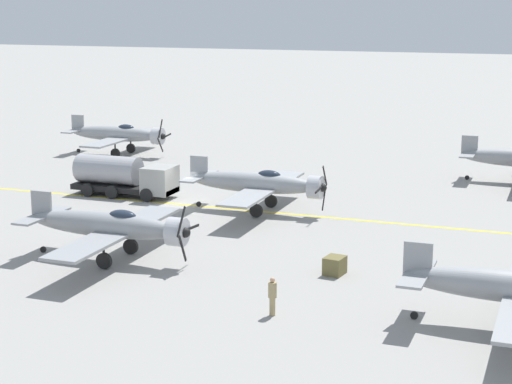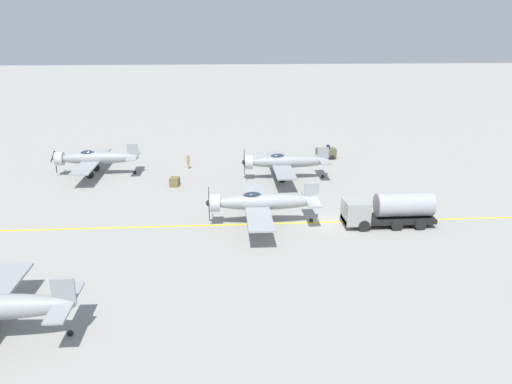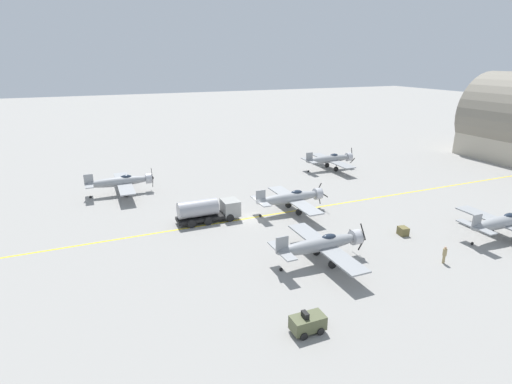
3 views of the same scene
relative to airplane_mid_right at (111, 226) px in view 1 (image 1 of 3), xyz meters
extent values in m
plane|color=gray|center=(-13.76, -2.16, -2.01)|extent=(400.00, 400.00, 0.00)
cube|color=yellow|center=(-13.76, -2.16, -2.01)|extent=(0.30, 160.00, 0.01)
ellipsoid|color=gray|center=(0.00, -0.41, 0.04)|extent=(1.50, 9.50, 1.42)
cylinder|color=#B7B7BC|center=(0.00, 4.04, 0.04)|extent=(1.57, 0.90, 1.58)
ellipsoid|color=#232D3D|center=(0.00, 0.73, 0.60)|extent=(0.80, 1.70, 0.76)
cube|color=gray|center=(0.00, 0.35, -0.30)|extent=(12.00, 2.10, 0.16)
cube|color=gray|center=(0.00, -4.50, 0.19)|extent=(4.40, 1.10, 0.12)
cube|color=gray|center=(0.00, -4.50, 0.84)|extent=(0.14, 1.30, 1.60)
sphere|color=black|center=(0.00, 4.54, 0.04)|extent=(0.56, 0.56, 0.56)
cube|color=black|center=(0.49, 4.54, 0.76)|extent=(1.10, 0.06, 1.53)
cube|color=black|center=(-0.87, 4.54, 0.10)|extent=(1.76, 0.06, 0.27)
cube|color=black|center=(0.38, 4.54, -0.75)|extent=(0.89, 0.06, 1.64)
cylinder|color=black|center=(-1.50, 0.35, -0.93)|extent=(0.14, 0.14, 1.26)
cylinder|color=black|center=(-1.50, 0.35, -1.56)|extent=(0.22, 0.90, 0.90)
cylinder|color=black|center=(1.50, 0.35, -0.93)|extent=(0.14, 0.14, 1.26)
cylinder|color=black|center=(1.50, 0.35, -1.56)|extent=(0.22, 0.90, 0.90)
cylinder|color=black|center=(0.00, -4.56, -1.83)|extent=(0.12, 0.36, 0.36)
ellipsoid|color=gray|center=(3.20, 21.65, 0.04)|extent=(1.50, 9.50, 1.42)
cube|color=gray|center=(3.20, 17.56, 0.19)|extent=(4.40, 1.10, 0.12)
cube|color=gray|center=(3.20, 17.56, 0.84)|extent=(0.14, 1.30, 1.60)
cylinder|color=black|center=(3.20, 17.50, -1.83)|extent=(0.12, 0.36, 0.36)
cube|color=gray|center=(-29.92, 15.96, 0.19)|extent=(4.40, 1.10, 0.12)
cube|color=gray|center=(-29.92, 15.96, 0.84)|extent=(0.14, 1.30, 1.60)
cylinder|color=black|center=(-29.92, 15.90, -1.83)|extent=(0.12, 0.36, 0.36)
ellipsoid|color=#929597|center=(-30.22, -16.86, 0.04)|extent=(1.50, 9.50, 1.42)
cylinder|color=#B7B7BC|center=(-30.22, -12.41, 0.04)|extent=(1.58, 0.90, 1.58)
ellipsoid|color=#232D3D|center=(-30.22, -15.72, 0.60)|extent=(0.80, 1.70, 0.76)
cube|color=#929597|center=(-30.22, -16.10, -0.30)|extent=(12.00, 2.10, 0.16)
cube|color=#929597|center=(-30.22, -20.95, 0.19)|extent=(4.40, 1.10, 0.12)
cube|color=#929597|center=(-30.22, -20.95, 0.84)|extent=(0.14, 1.30, 1.60)
sphere|color=black|center=(-30.22, -11.91, 0.04)|extent=(0.56, 0.56, 0.56)
cube|color=black|center=(-29.85, -11.91, 0.83)|extent=(0.87, 0.06, 1.64)
cube|color=black|center=(-31.09, -11.91, -0.04)|extent=(1.76, 0.06, 0.29)
cube|color=black|center=(-29.72, -11.91, -0.68)|extent=(1.12, 0.06, 1.51)
cylinder|color=black|center=(-31.72, -16.10, -0.93)|extent=(0.14, 0.14, 1.26)
cylinder|color=black|center=(-31.72, -16.10, -1.56)|extent=(0.22, 0.90, 0.90)
cylinder|color=black|center=(-28.72, -16.10, -0.93)|extent=(0.14, 0.14, 1.26)
cylinder|color=black|center=(-28.72, -16.10, -1.56)|extent=(0.22, 0.90, 0.90)
cylinder|color=black|center=(-30.22, -21.01, -1.83)|extent=(0.12, 0.36, 0.36)
ellipsoid|color=#96999B|center=(-13.62, 3.34, 0.04)|extent=(1.50, 9.50, 1.42)
cylinder|color=#B7B7BC|center=(-13.62, 7.79, 0.04)|extent=(1.58, 0.90, 1.58)
ellipsoid|color=#232D3D|center=(-13.62, 4.48, 0.60)|extent=(0.80, 1.70, 0.76)
cube|color=#96999B|center=(-13.62, 4.10, -0.30)|extent=(12.00, 2.10, 0.16)
cube|color=#96999B|center=(-13.62, -0.75, 0.19)|extent=(4.40, 1.10, 0.12)
cube|color=#96999B|center=(-13.62, -0.75, 0.84)|extent=(0.14, 1.30, 1.60)
sphere|color=black|center=(-13.62, 8.29, 0.04)|extent=(0.56, 0.56, 0.56)
cube|color=black|center=(-14.01, 8.29, -0.75)|extent=(0.90, 0.06, 1.63)
cube|color=black|center=(-12.75, 8.29, 0.09)|extent=(1.76, 0.06, 0.25)
cube|color=black|center=(-14.11, 8.29, 0.77)|extent=(1.09, 0.06, 1.53)
cylinder|color=black|center=(-15.12, 4.10, -0.93)|extent=(0.14, 0.14, 1.26)
cylinder|color=black|center=(-15.12, 4.10, -1.56)|extent=(0.22, 0.90, 0.90)
cylinder|color=black|center=(-12.12, 4.10, -0.93)|extent=(0.14, 0.14, 1.26)
cylinder|color=black|center=(-12.12, 4.10, -1.56)|extent=(0.22, 0.90, 0.90)
cylinder|color=black|center=(-13.62, -0.81, -1.83)|extent=(0.12, 0.36, 0.36)
cube|color=black|center=(-14.86, -7.45, -1.39)|extent=(2.25, 8.00, 0.40)
cube|color=#999993|center=(-14.86, -4.49, -0.59)|extent=(2.50, 2.08, 2.00)
cylinder|color=#9E9EA3|center=(-14.86, -8.77, -0.09)|extent=(2.10, 4.96, 2.10)
cylinder|color=black|center=(-16.05, -4.97, -1.51)|extent=(0.30, 1.00, 1.00)
cylinder|color=black|center=(-13.67, -4.97, -1.51)|extent=(0.30, 1.00, 1.00)
cylinder|color=black|center=(-16.05, -7.85, -1.51)|extent=(0.30, 1.00, 1.00)
cylinder|color=black|center=(-13.67, -7.85, -1.51)|extent=(0.30, 1.00, 1.00)
cylinder|color=black|center=(-16.05, -9.93, -1.51)|extent=(0.30, 1.00, 1.00)
cylinder|color=black|center=(-13.67, -9.93, -1.51)|extent=(0.30, 1.00, 1.00)
cylinder|color=tan|center=(5.00, 11.27, -1.57)|extent=(0.27, 0.27, 0.87)
cylinder|color=tan|center=(5.00, 11.27, -0.77)|extent=(0.40, 0.40, 0.73)
sphere|color=tan|center=(5.00, 11.27, -0.29)|extent=(0.24, 0.24, 0.24)
cube|color=brown|center=(-1.94, 12.34, -1.53)|extent=(1.29, 1.12, 0.97)
camera|label=1|loc=(40.27, 23.59, 12.09)|focal=60.00mm
camera|label=2|loc=(-54.93, 7.05, 14.70)|focal=35.00mm
camera|label=3|loc=(30.68, -20.25, 17.65)|focal=28.00mm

